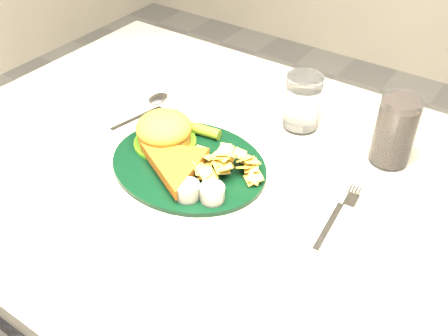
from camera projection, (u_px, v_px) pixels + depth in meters
The scene contains 7 objects.
table at pixel (237, 306), 1.10m from camera, with size 1.20×0.80×0.75m, color #A09C90, non-canonical shape.
dinner_plate at pixel (188, 152), 0.86m from camera, with size 0.29×0.24×0.06m, color black, non-canonical shape.
water_glass at pixel (303, 102), 0.94m from camera, with size 0.07×0.07×0.11m, color silver.
cola_glass at pixel (395, 131), 0.85m from camera, with size 0.07×0.07×0.13m, color black.
fork_napkin at pixel (331, 223), 0.76m from camera, with size 0.11×0.15×0.01m, color white, non-canonical shape.
spoon at pixel (137, 117), 0.99m from camera, with size 0.04×0.16×0.01m, color silver, non-canonical shape.
ramekin at pixel (198, 92), 1.05m from camera, with size 0.04×0.04×0.03m, color silver.
Camera 1 is at (0.35, -0.56, 1.30)m, focal length 40.00 mm.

